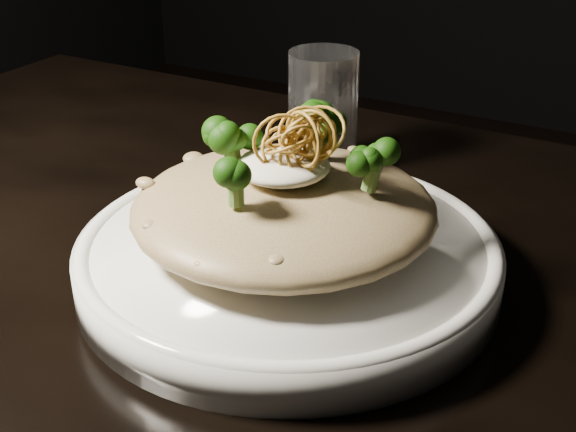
{
  "coord_description": "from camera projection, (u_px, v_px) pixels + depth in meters",
  "views": [
    {
      "loc": [
        0.32,
        -0.46,
        1.08
      ],
      "look_at": [
        0.06,
        0.01,
        0.81
      ],
      "focal_mm": 50.0,
      "sensor_mm": 36.0,
      "label": 1
    }
  ],
  "objects": [
    {
      "name": "cheese",
      "position": [
        283.0,
        166.0,
        0.59
      ],
      "size": [
        0.07,
        0.07,
        0.02
      ],
      "primitive_type": "ellipsoid",
      "color": "white",
      "rests_on": "risotto"
    },
    {
      "name": "risotto",
      "position": [
        284.0,
        208.0,
        0.6
      ],
      "size": [
        0.23,
        0.23,
        0.05
      ],
      "primitive_type": "ellipsoid",
      "color": "brown",
      "rests_on": "plate"
    },
    {
      "name": "plate",
      "position": [
        288.0,
        260.0,
        0.62
      ],
      "size": [
        0.32,
        0.32,
        0.03
      ],
      "primitive_type": "cylinder",
      "color": "white",
      "rests_on": "table"
    },
    {
      "name": "table",
      "position": [
        221.0,
        347.0,
        0.68
      ],
      "size": [
        1.1,
        0.8,
        0.75
      ],
      "color": "black",
      "rests_on": "ground"
    },
    {
      "name": "drinking_glass",
      "position": [
        323.0,
        112.0,
        0.79
      ],
      "size": [
        0.07,
        0.07,
        0.12
      ],
      "primitive_type": "cylinder",
      "rotation": [
        0.0,
        0.0,
        -0.08
      ],
      "color": "white",
      "rests_on": "table"
    },
    {
      "name": "broccoli",
      "position": [
        291.0,
        146.0,
        0.57
      ],
      "size": [
        0.16,
        0.16,
        0.06
      ],
      "primitive_type": null,
      "color": "black",
      "rests_on": "risotto"
    },
    {
      "name": "shallots",
      "position": [
        297.0,
        129.0,
        0.57
      ],
      "size": [
        0.06,
        0.06,
        0.04
      ],
      "primitive_type": null,
      "color": "brown",
      "rests_on": "cheese"
    }
  ]
}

